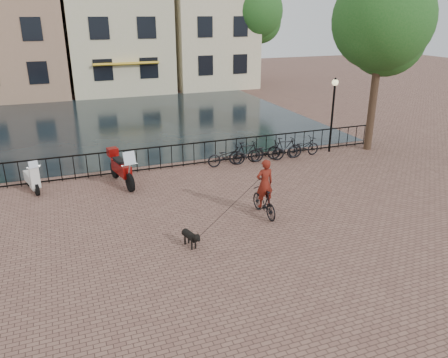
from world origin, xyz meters
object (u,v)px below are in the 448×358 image
object	(u,v)px
cyclist	(264,191)
scooter	(31,173)
lamp_post	(333,103)
dog	(190,238)
motorcycle	(121,165)

from	to	relation	value
cyclist	scooter	world-z (taller)	cyclist
lamp_post	dog	world-z (taller)	lamp_post
lamp_post	scooter	distance (m)	13.36
lamp_post	motorcycle	bearing A→B (deg)	-175.47
dog	motorcycle	xyz separation A→B (m)	(-1.07, 5.60, 0.54)
lamp_post	cyclist	distance (m)	8.17
dog	scooter	bearing A→B (deg)	109.65
cyclist	dog	bearing A→B (deg)	19.59
scooter	cyclist	bearing A→B (deg)	-50.72
lamp_post	motorcycle	distance (m)	10.15
cyclist	dog	size ratio (longest dim) A/B	2.64
lamp_post	motorcycle	world-z (taller)	lamp_post
dog	motorcycle	world-z (taller)	motorcycle
cyclist	scooter	xyz separation A→B (m)	(-7.21, 5.04, -0.17)
cyclist	motorcycle	distance (m)	5.97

